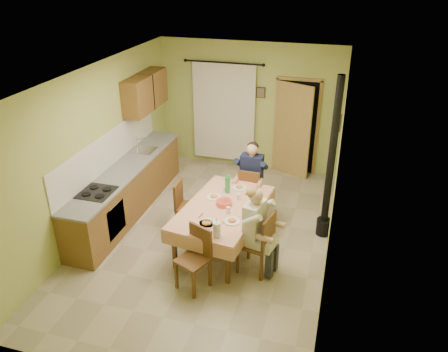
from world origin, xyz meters
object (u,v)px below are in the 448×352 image
(chair_left, at_px, (188,217))
(chair_near, at_px, (194,270))
(man_far, at_px, (251,171))
(man_right, at_px, (256,221))
(chair_far, at_px, (250,200))
(stove_flue, at_px, (329,182))
(dining_table, at_px, (223,226))
(chair_right, at_px, (256,254))

(chair_left, bearing_deg, chair_near, 21.27)
(chair_near, height_order, chair_left, chair_near)
(man_far, distance_m, man_right, 1.66)
(chair_far, relative_size, man_right, 0.69)
(chair_left, bearing_deg, chair_far, 131.71)
(stove_flue, bearing_deg, dining_table, -153.12)
(chair_near, xyz_separation_m, chair_right, (0.79, 0.62, 0.00))
(man_far, distance_m, stove_flue, 1.42)
(chair_far, xyz_separation_m, chair_right, (0.45, -1.60, 0.00))
(stove_flue, bearing_deg, man_right, -126.50)
(stove_flue, bearing_deg, chair_left, -166.61)
(stove_flue, bearing_deg, chair_near, -132.05)
(dining_table, distance_m, man_right, 0.94)
(dining_table, height_order, chair_near, chair_near)
(chair_right, height_order, man_far, man_far)
(man_far, xyz_separation_m, stove_flue, (1.38, -0.34, 0.15))
(chair_left, relative_size, stove_flue, 0.34)
(chair_near, distance_m, man_right, 1.15)
(chair_left, bearing_deg, man_far, 132.13)
(man_far, relative_size, man_right, 1.00)
(chair_far, distance_m, stove_flue, 1.59)
(dining_table, distance_m, chair_far, 1.15)
(chair_right, distance_m, man_right, 0.59)
(chair_right, xyz_separation_m, stove_flue, (0.92, 1.27, 0.73))
(chair_left, height_order, man_far, man_far)
(man_right, bearing_deg, chair_far, 28.04)
(chair_far, relative_size, stove_flue, 0.34)
(chair_far, height_order, man_far, man_far)
(chair_far, xyz_separation_m, chair_left, (-0.91, -0.87, -0.00))
(stove_flue, bearing_deg, man_far, 166.21)
(man_far, height_order, man_right, same)
(dining_table, height_order, man_right, man_right)
(dining_table, relative_size, stove_flue, 0.74)
(man_far, height_order, stove_flue, stove_flue)
(dining_table, height_order, chair_left, chair_left)
(chair_far, xyz_separation_m, stove_flue, (1.38, -0.32, 0.74))
(dining_table, xyz_separation_m, stove_flue, (1.58, 0.80, 0.65))
(chair_right, distance_m, man_far, 1.77)
(chair_left, bearing_deg, man_right, 59.85)
(dining_table, bearing_deg, chair_left, 167.27)
(chair_near, height_order, man_far, man_far)
(dining_table, relative_size, man_right, 1.49)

